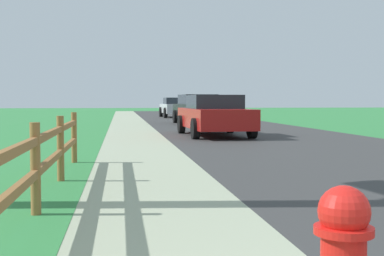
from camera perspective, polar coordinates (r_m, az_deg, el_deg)
ground_plane at (r=25.81m, az=-4.48°, el=0.23°), size 120.00×120.00×0.00m
road_asphalt at (r=28.21m, az=2.40°, el=0.48°), size 7.00×66.00×0.01m
curb_concrete at (r=27.81m, az=-10.90°, el=0.39°), size 6.00×66.00×0.01m
grass_verge at (r=27.93m, az=-13.98°, el=0.37°), size 5.00×66.00×0.00m
rail_fence at (r=5.97m, az=-16.60°, el=-3.48°), size 0.11×9.81×1.02m
parked_suv_red at (r=18.58m, az=2.41°, el=1.40°), size 2.23×4.98×1.44m
parked_car_black at (r=27.90m, az=0.62°, el=2.10°), size 2.36×4.79×1.56m
parked_car_silver at (r=38.62m, az=-1.73°, el=2.26°), size 2.28×4.38×1.45m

